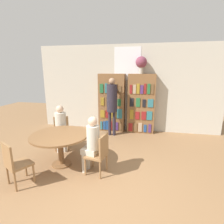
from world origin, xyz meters
TOP-DOWN VIEW (x-y plane):
  - ground_plane at (0.00, 0.00)m, footprint 16.00×16.00m
  - wall_back at (0.00, 3.78)m, footprint 6.40×0.07m
  - bookshelf_left at (-0.52, 3.59)m, footprint 0.91×0.34m
  - bookshelf_right at (0.52, 3.59)m, footprint 0.91×0.34m
  - flower_vase at (0.47, 3.59)m, footprint 0.37×0.37m
  - reading_table at (-1.18, 0.99)m, footprint 1.29×1.29m
  - chair_near_camera at (-1.65, 0.12)m, footprint 0.54×0.54m
  - chair_left_side at (-1.61, 1.88)m, footprint 0.53×0.53m
  - chair_far_side at (-0.22, 0.81)m, footprint 0.47×0.47m
  - seated_reader_left at (-1.53, 1.72)m, footprint 0.40×0.42m
  - seated_reader_right at (-0.39, 0.84)m, footprint 0.39×0.32m
  - librarian_standing at (-0.40, 3.09)m, footprint 0.34×0.61m

SIDE VIEW (x-z plane):
  - ground_plane at x=0.00m, z-range 0.00..0.00m
  - chair_near_camera at x=-1.65m, z-range 0.05..0.92m
  - chair_left_side at x=-1.61m, z-range 0.05..0.92m
  - chair_far_side at x=-0.22m, z-range 0.05..0.92m
  - reading_table at x=-1.18m, z-range 0.26..1.00m
  - seated_reader_right at x=-0.39m, z-range 0.08..1.32m
  - seated_reader_left at x=-1.53m, z-range 0.09..1.33m
  - bookshelf_left at x=-0.52m, z-range -0.01..2.02m
  - bookshelf_right at x=0.52m, z-range 0.00..2.02m
  - librarian_standing at x=-0.40m, z-range 0.24..2.14m
  - wall_back at x=0.00m, z-range 0.01..3.01m
  - flower_vase at x=0.47m, z-range 2.10..2.65m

